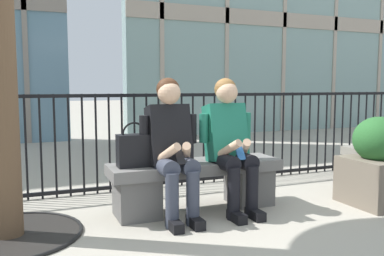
# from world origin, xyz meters

# --- Properties ---
(ground_plane) EXTENTS (60.00, 60.00, 0.00)m
(ground_plane) POSITION_xyz_m (0.00, 0.00, 0.00)
(ground_plane) COLOR #A8A091
(stone_bench) EXTENTS (1.60, 0.44, 0.45)m
(stone_bench) POSITION_xyz_m (0.00, 0.00, 0.27)
(stone_bench) COLOR slate
(stone_bench) RESTS_ON ground
(seated_person_with_phone) EXTENTS (0.52, 0.66, 1.21)m
(seated_person_with_phone) POSITION_xyz_m (-0.28, -0.13, 0.65)
(seated_person_with_phone) COLOR #383D4C
(seated_person_with_phone) RESTS_ON ground
(seated_person_companion) EXTENTS (0.52, 0.66, 1.21)m
(seated_person_companion) POSITION_xyz_m (0.28, -0.13, 0.65)
(seated_person_companion) COLOR black
(seated_person_companion) RESTS_ON ground
(handbag_on_bench) EXTENTS (0.29, 0.15, 0.38)m
(handbag_on_bench) POSITION_xyz_m (-0.58, -0.01, 0.60)
(handbag_on_bench) COLOR black
(handbag_on_bench) RESTS_ON stone_bench
(plaza_railing) EXTENTS (7.58, 0.04, 1.06)m
(plaza_railing) POSITION_xyz_m (-0.00, 0.92, 0.54)
(plaza_railing) COLOR black
(plaza_railing) RESTS_ON ground
(planter) EXTENTS (0.57, 0.57, 0.85)m
(planter) POSITION_xyz_m (1.68, -0.50, 0.39)
(planter) COLOR #726656
(planter) RESTS_ON ground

